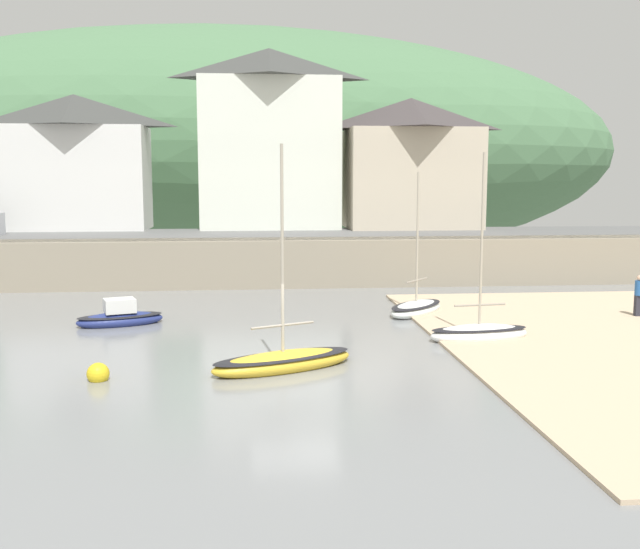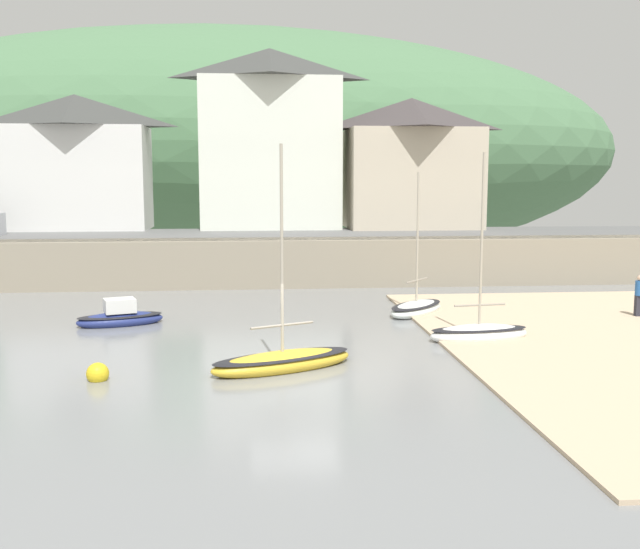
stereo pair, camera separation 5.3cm
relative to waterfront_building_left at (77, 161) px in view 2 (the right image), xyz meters
The scene contains 12 objects.
ground 37.66m from the waterfront_building_left, 69.44° to the right, with size 48.00×41.00×0.61m.
quay_seawall 14.87m from the waterfront_building_left, 33.48° to the right, with size 48.00×9.40×2.40m.
hillside_backdrop 30.91m from the waterfront_building_left, 76.43° to the left, with size 80.00×44.00×23.31m.
waterfront_building_left is the anchor object (origin of this frame).
waterfront_building_centre 11.67m from the waterfront_building_left, ahead, with size 8.69×4.66×10.83m.
waterfront_building_right 20.32m from the waterfront_building_left, ahead, with size 8.28×6.27×7.98m.
sailboat_far_left 19.55m from the waterfront_building_left, 72.85° to the right, with size 3.44×2.24×1.13m.
motorboat_with_cabin 27.92m from the waterfront_building_left, 65.41° to the right, with size 4.58×3.05×6.60m.
rowboat_small_beached 24.59m from the waterfront_building_left, 44.08° to the right, with size 3.26×3.53×5.87m.
sailboat_white_hull 28.87m from the waterfront_building_left, 49.94° to the right, with size 3.61×1.57×6.50m.
person_on_slipway 31.93m from the waterfront_building_left, 35.59° to the right, with size 0.34×0.34×1.62m.
mooring_buoy 26.99m from the waterfront_building_left, 76.25° to the right, with size 0.61×0.61×0.61m.
Camera 2 is at (-1.08, -20.25, 5.50)m, focal length 41.14 mm.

